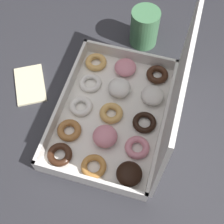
{
  "coord_description": "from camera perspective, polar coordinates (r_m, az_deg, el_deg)",
  "views": [
    {
      "loc": [
        0.38,
        0.19,
        1.45
      ],
      "look_at": [
        0.01,
        0.09,
        0.77
      ],
      "focal_mm": 50.0,
      "sensor_mm": 36.0,
      "label": 1
    }
  ],
  "objects": [
    {
      "name": "coffee_mug",
      "position": [
        0.91,
        5.96,
        15.18
      ],
      "size": [
        0.08,
        0.08,
        0.11
      ],
      "color": "#4C8456",
      "rests_on": "dining_table"
    },
    {
      "name": "ground_plane",
      "position": [
        1.51,
        -3.17,
        -13.2
      ],
      "size": [
        8.0,
        8.0,
        0.0
      ],
      "primitive_type": "plane",
      "color": "#2D2826"
    },
    {
      "name": "donut_box",
      "position": [
        0.74,
        2.99,
        0.83
      ],
      "size": [
        0.38,
        0.27,
        0.31
      ],
      "color": "silver",
      "rests_on": "dining_table"
    },
    {
      "name": "dining_table",
      "position": [
        0.91,
        -5.15,
        -1.86
      ],
      "size": [
        1.12,
        0.9,
        0.75
      ],
      "color": "#2D2D33",
      "rests_on": "ground_plane"
    },
    {
      "name": "paper_napkin",
      "position": [
        0.87,
        -14.76,
        4.87
      ],
      "size": [
        0.14,
        0.13,
        0.01
      ],
      "color": "beige",
      "rests_on": "dining_table"
    }
  ]
}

